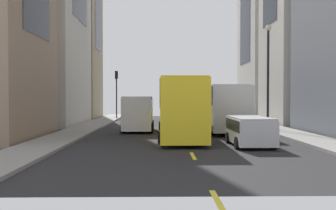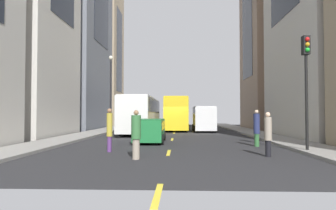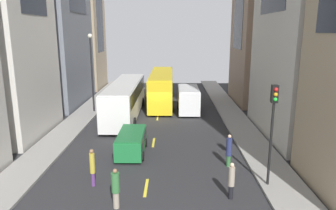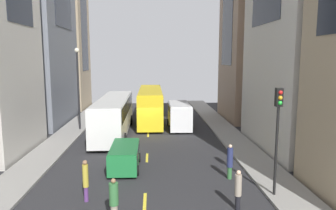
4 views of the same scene
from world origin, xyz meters
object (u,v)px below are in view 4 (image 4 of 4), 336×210
streetcar_yellow (150,103)px  pedestrian_walking_far (86,179)px  car_green_0 (125,155)px  pedestrian_crossing_near (114,200)px  pedestrian_waiting_curb (230,161)px  city_bus_white (114,113)px  car_silver_1 (123,107)px  delivery_van_white (179,114)px  traffic_light_near_corner (278,121)px  pedestrian_crossing_mid (238,189)px

streetcar_yellow → pedestrian_walking_far: bearing=-98.8°
car_green_0 → pedestrian_crossing_near: size_ratio=2.06×
car_green_0 → pedestrian_waiting_curb: size_ratio=1.98×
streetcar_yellow → pedestrian_waiting_curb: (4.69, -17.22, -1.03)m
city_bus_white → car_silver_1: (-0.07, 10.32, -1.12)m
delivery_van_white → pedestrian_waiting_curb: 13.47m
city_bus_white → car_green_0: city_bus_white is taller
delivery_van_white → traffic_light_near_corner: size_ratio=0.92×
car_silver_1 → pedestrian_waiting_curb: bearing=-69.7°
streetcar_yellow → pedestrian_crossing_near: bearing=-93.8°
streetcar_yellow → car_green_0: bearing=-95.9°
pedestrian_crossing_near → delivery_van_white: bearing=154.1°
city_bus_white → traffic_light_near_corner: size_ratio=2.38×
streetcar_yellow → traffic_light_near_corner: bearing=-72.2°
delivery_van_white → traffic_light_near_corner: (3.48, -15.94, 2.44)m
car_green_0 → traffic_light_near_corner: (7.93, -4.67, 3.06)m
car_green_0 → traffic_light_near_corner: bearing=-30.5°
city_bus_white → delivery_van_white: 6.47m
delivery_van_white → pedestrian_walking_far: size_ratio=2.37×
delivery_van_white → traffic_light_near_corner: 16.50m
car_silver_1 → pedestrian_walking_far: size_ratio=1.90×
city_bus_white → car_green_0: size_ratio=3.14×
pedestrian_crossing_mid → delivery_van_white: bearing=80.5°
streetcar_yellow → delivery_van_white: 4.88m
pedestrian_waiting_curb → streetcar_yellow: bearing=-6.2°
car_silver_1 → pedestrian_waiting_curb: size_ratio=1.94×
streetcar_yellow → delivery_van_white: (2.88, -3.89, -0.61)m
delivery_van_white → pedestrian_walking_far: (-5.96, -15.94, -0.37)m
streetcar_yellow → traffic_light_near_corner: (6.35, -19.83, 1.82)m
pedestrian_walking_far → pedestrian_crossing_near: pedestrian_walking_far is taller
city_bus_white → pedestrian_waiting_curb: 14.14m
pedestrian_waiting_curb → pedestrian_crossing_mid: size_ratio=1.08×
car_green_0 → delivery_van_white: bearing=68.4°
pedestrian_waiting_curb → pedestrian_crossing_near: bearing=106.3°
streetcar_yellow → pedestrian_crossing_near: size_ratio=6.11×
pedestrian_crossing_near → pedestrian_crossing_mid: size_ratio=1.04×
pedestrian_crossing_near → pedestrian_walking_far: bearing=-155.6°
streetcar_yellow → car_silver_1: (-3.41, 4.70, -1.23)m
streetcar_yellow → delivery_van_white: streetcar_yellow is taller
pedestrian_crossing_mid → streetcar_yellow: bearing=87.4°
delivery_van_white → pedestrian_walking_far: delivery_van_white is taller
delivery_van_white → city_bus_white: bearing=-164.4°
city_bus_white → pedestrian_crossing_near: bearing=-83.4°
car_silver_1 → traffic_light_near_corner: traffic_light_near_corner is taller
delivery_van_white → car_green_0: size_ratio=1.22×
streetcar_yellow → pedestrian_crossing_mid: size_ratio=6.36×
streetcar_yellow → pedestrian_crossing_near: (-1.45, -22.00, -1.07)m
car_silver_1 → pedestrian_crossing_near: pedestrian_crossing_near is taller
streetcar_yellow → pedestrian_crossing_mid: 21.51m
pedestrian_waiting_curb → pedestrian_walking_far: bearing=87.0°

